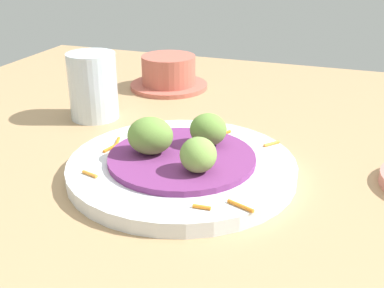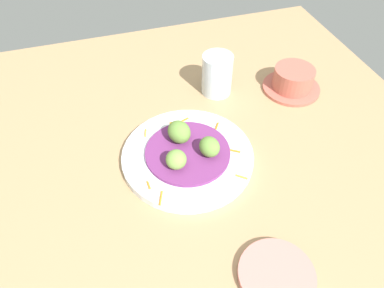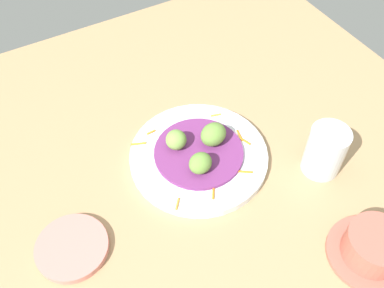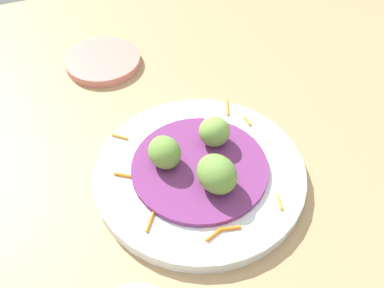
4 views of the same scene
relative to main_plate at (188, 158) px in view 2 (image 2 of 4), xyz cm
name	(u,v)px [view 2 (image 2 of 4)]	position (x,y,z in cm)	size (l,w,h in cm)	color
table_surface	(197,160)	(0.50, -2.10, -1.87)	(110.00, 110.00, 2.00)	tan
main_plate	(188,158)	(0.00, 0.00, 0.00)	(27.35, 27.35, 1.73)	silver
cabbage_bed	(188,154)	(0.00, 0.00, 1.24)	(17.61, 17.61, 0.75)	#702D6B
carrot_garnish	(192,149)	(1.31, -1.14, 1.07)	(21.12, 20.38, 0.40)	orange
guac_scoop_left	(176,159)	(-2.70, 3.28, 3.60)	(4.06, 4.10, 3.97)	#759E47
guac_scoop_center	(209,147)	(-1.49, -3.98, 3.65)	(4.56, 4.01, 4.07)	olive
guac_scoop_right	(179,132)	(4.19, 0.70, 3.86)	(4.55, 5.44, 4.50)	olive
side_plate_small	(276,275)	(-28.09, -6.26, -0.19)	(12.51, 12.51, 1.36)	tan
terracotta_bowl	(293,80)	(15.31, -31.98, 1.82)	(14.38, 14.38, 6.04)	#B75B4C
water_glass	(217,74)	(20.21, -13.49, 4.24)	(7.43, 7.43, 10.22)	silver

